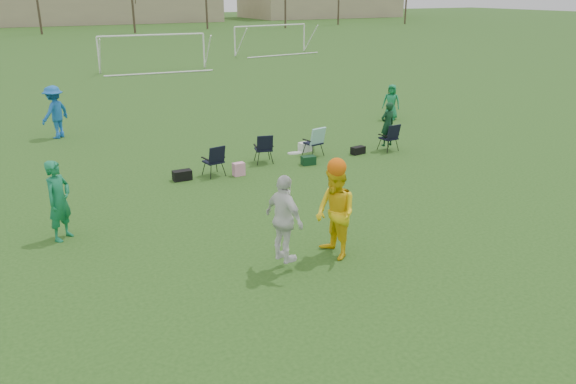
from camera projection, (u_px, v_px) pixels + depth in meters
ground at (374, 279)px, 11.05m from camera, size 260.00×260.00×0.00m
fielder_green_near at (59, 200)px, 12.55m from camera, size 0.80×0.79×1.86m
fielder_blue at (55, 112)px, 21.25m from camera, size 1.45×1.42×1.99m
fielder_green_far at (391, 102)px, 24.35m from camera, size 0.86×0.88×1.53m
center_contest at (317, 214)px, 11.44m from camera, size 1.95×1.13×2.51m
sideline_setup at (312, 144)px, 18.72m from camera, size 8.07×1.77×1.70m
goal_mid at (152, 42)px, 38.85m from camera, size 7.40×0.63×2.46m
goal_right at (271, 31)px, 49.04m from camera, size 7.35×1.14×2.46m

